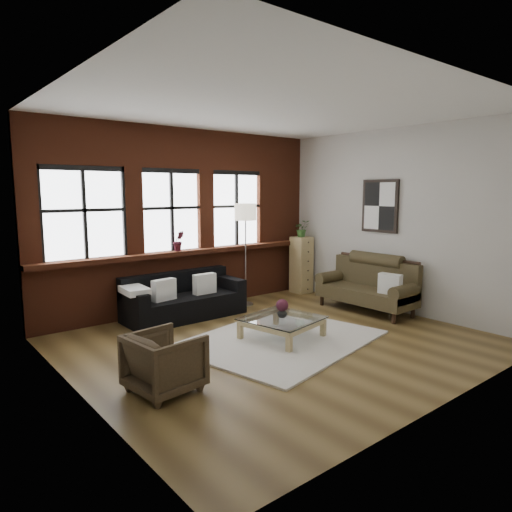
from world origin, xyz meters
TOP-DOWN VIEW (x-y plane):
  - floor at (0.00, 0.00)m, footprint 5.50×5.50m
  - ceiling at (0.00, 0.00)m, footprint 5.50×5.50m
  - wall_back at (0.00, 2.50)m, footprint 5.50×0.00m
  - wall_front at (0.00, -2.50)m, footprint 5.50×0.00m
  - wall_left at (-2.75, 0.00)m, footprint 0.00×5.00m
  - wall_right at (2.75, 0.00)m, footprint 0.00×5.00m
  - brick_backwall at (0.00, 2.44)m, footprint 5.50×0.12m
  - sill_ledge at (0.00, 2.35)m, footprint 5.50×0.30m
  - window_left at (-1.80, 2.45)m, footprint 1.38×0.10m
  - window_mid at (-0.30, 2.45)m, footprint 1.38×0.10m
  - window_right at (1.10, 2.45)m, footprint 1.38×0.10m
  - wall_poster at (2.72, 0.30)m, footprint 0.05×0.74m
  - shag_rug at (0.06, -0.01)m, footprint 3.01×2.57m
  - dark_sofa at (-0.39, 1.90)m, footprint 2.01×0.82m
  - pillow_a at (-0.82, 1.80)m, footprint 0.42×0.20m
  - pillow_b at (-0.05, 1.80)m, footprint 0.40×0.15m
  - vintage_settee at (2.30, 0.24)m, footprint 0.80×1.81m
  - pillow_settee at (2.22, -0.32)m, footprint 0.19×0.39m
  - armchair at (-2.01, -0.46)m, footprint 0.78×0.76m
  - coffee_table at (0.12, 0.03)m, footprint 1.15×1.15m
  - vase at (0.12, 0.03)m, footprint 0.18×0.18m
  - flowers at (0.12, 0.03)m, footprint 0.18×0.18m
  - drawer_chest at (2.50, 2.05)m, footprint 0.36×0.36m
  - potted_plant_top at (2.50, 2.05)m, footprint 0.39×0.37m
  - floor_lamp at (0.94, 1.94)m, footprint 0.40×0.40m
  - sill_plant at (-0.24, 2.32)m, footprint 0.23×0.20m

SIDE VIEW (x-z plane):
  - floor at x=0.00m, z-range 0.00..0.00m
  - shag_rug at x=0.06m, z-range 0.00..0.03m
  - coffee_table at x=0.12m, z-range -0.01..0.32m
  - armchair at x=-2.01m, z-range 0.00..0.64m
  - dark_sofa at x=-0.39m, z-range 0.00..0.73m
  - vase at x=0.12m, z-range 0.32..0.46m
  - vintage_settee at x=2.30m, z-range 0.00..0.96m
  - flowers at x=0.12m, z-range 0.41..0.59m
  - pillow_a at x=-0.82m, z-range 0.38..0.72m
  - pillow_b at x=-0.05m, z-range 0.38..0.72m
  - drawer_chest at x=2.50m, z-range 0.00..1.17m
  - pillow_settee at x=2.22m, z-range 0.42..0.76m
  - floor_lamp at x=0.94m, z-range 0.00..2.04m
  - sill_ledge at x=0.00m, z-range 1.00..1.08m
  - sill_plant at x=-0.24m, z-range 1.08..1.43m
  - potted_plant_top at x=2.50m, z-range 1.17..1.52m
  - wall_back at x=0.00m, z-range -1.15..4.35m
  - wall_front at x=0.00m, z-range -1.15..4.35m
  - wall_left at x=-2.75m, z-range -0.90..4.10m
  - wall_right at x=2.75m, z-range -0.90..4.10m
  - brick_backwall at x=0.00m, z-range 0.00..3.20m
  - window_left at x=-1.80m, z-range 1.00..2.50m
  - window_mid at x=-0.30m, z-range 1.00..2.50m
  - window_right at x=1.10m, z-range 1.00..2.50m
  - wall_poster at x=2.72m, z-range 1.38..2.32m
  - ceiling at x=0.00m, z-range 3.20..3.20m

